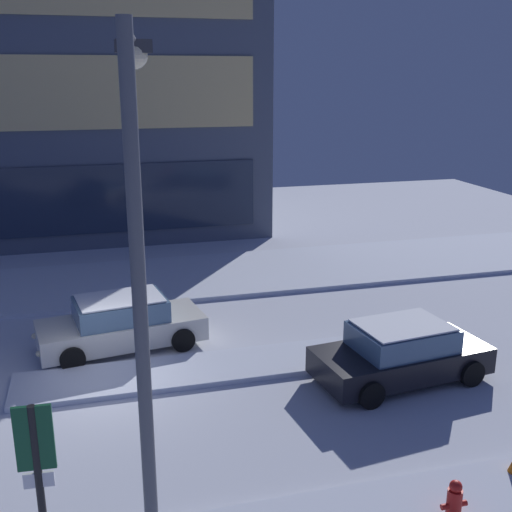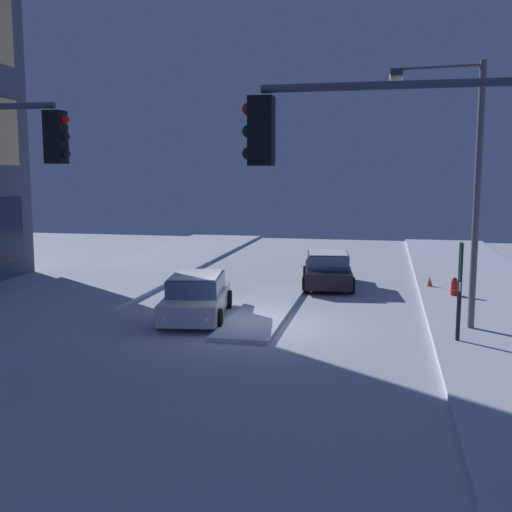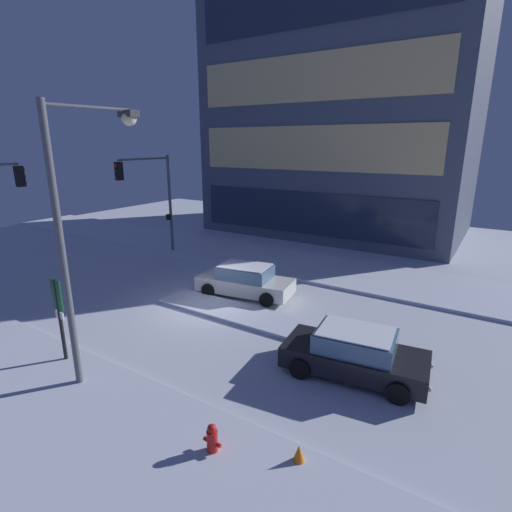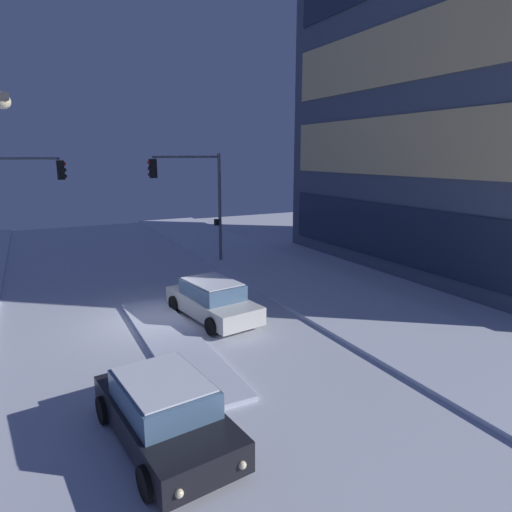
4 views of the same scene
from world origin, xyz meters
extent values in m
plane|color=silver|center=(0.00, 0.00, 0.00)|extent=(52.00, 52.00, 0.00)
cube|color=silver|center=(0.00, -7.91, 0.07)|extent=(52.00, 5.20, 0.14)
cube|color=silver|center=(0.00, 7.91, 0.07)|extent=(52.00, 5.20, 0.14)
cube|color=silver|center=(2.30, 0.17, 0.07)|extent=(9.00, 1.80, 0.14)
cube|color=#232D42|center=(-1.35, 13.00, 2.23)|extent=(17.23, 0.10, 2.97)
cube|color=#E5C67F|center=(-1.35, 13.00, 6.69)|extent=(17.23, 0.10, 2.97)
cube|color=#E5C67F|center=(-1.35, 13.00, 11.14)|extent=(17.23, 0.10, 2.97)
cube|color=black|center=(7.28, -1.52, 0.53)|extent=(4.56, 2.40, 0.66)
cube|color=slate|center=(7.28, -1.52, 1.14)|extent=(2.54, 1.98, 0.60)
cube|color=white|center=(7.28, -1.52, 1.47)|extent=(2.36, 1.84, 0.04)
sphere|color=#F9E5B2|center=(9.39, -0.61, 0.50)|extent=(0.16, 0.16, 0.16)
sphere|color=#F9E5B2|center=(9.54, -1.90, 0.50)|extent=(0.16, 0.16, 0.16)
cylinder|color=black|center=(8.60, -0.40, 0.33)|extent=(0.68, 0.30, 0.66)
cylinder|color=black|center=(8.82, -2.29, 0.33)|extent=(0.68, 0.30, 0.66)
cylinder|color=black|center=(5.73, -0.74, 0.33)|extent=(0.68, 0.30, 0.66)
cylinder|color=black|center=(5.96, -2.63, 0.33)|extent=(0.68, 0.30, 0.66)
cube|color=silver|center=(0.62, 2.25, 0.53)|extent=(4.75, 2.51, 0.66)
cube|color=slate|center=(0.62, 2.25, 1.14)|extent=(2.67, 2.01, 0.60)
cube|color=white|center=(0.62, 2.25, 1.47)|extent=(2.47, 1.87, 0.04)
sphere|color=#F9E5B2|center=(-1.54, 1.29, 0.50)|extent=(0.16, 0.16, 0.16)
sphere|color=#F9E5B2|center=(-1.73, 2.52, 0.50)|extent=(0.16, 0.16, 0.16)
cylinder|color=black|center=(-0.71, 1.12, 0.33)|extent=(0.69, 0.32, 0.66)
cylinder|color=black|center=(-1.00, 2.93, 0.33)|extent=(0.69, 0.32, 0.66)
cylinder|color=black|center=(2.24, 1.57, 0.33)|extent=(0.69, 0.32, 0.66)
cylinder|color=black|center=(1.96, 3.39, 0.33)|extent=(0.69, 0.32, 0.66)
cylinder|color=#565960|center=(-7.83, 6.11, 3.16)|extent=(0.18, 0.18, 6.33)
cylinder|color=#565960|center=(-7.83, 4.22, 6.13)|extent=(0.12, 3.79, 0.12)
cube|color=black|center=(-7.83, 2.32, 5.53)|extent=(0.32, 0.36, 1.00)
sphere|color=red|center=(-7.83, 2.13, 5.85)|extent=(0.20, 0.20, 0.20)
sphere|color=black|center=(-7.83, 2.13, 5.53)|extent=(0.20, 0.20, 0.20)
sphere|color=black|center=(-7.83, 2.13, 5.21)|extent=(0.20, 0.20, 0.20)
cube|color=black|center=(-7.83, 5.89, 2.40)|extent=(0.20, 0.24, 0.36)
cube|color=black|center=(-9.73, -2.08, 5.46)|extent=(0.32, 0.36, 1.00)
sphere|color=red|center=(-9.73, -1.89, 5.78)|extent=(0.20, 0.20, 0.20)
sphere|color=black|center=(-9.73, -1.89, 5.46)|extent=(0.20, 0.20, 0.20)
sphere|color=black|center=(-9.73, -1.89, 5.14)|extent=(0.20, 0.20, 0.20)
cylinder|color=#565960|center=(0.58, -6.54, 4.05)|extent=(0.20, 0.20, 8.10)
cylinder|color=#565960|center=(0.72, -5.32, 7.95)|extent=(0.38, 2.46, 0.10)
cube|color=#333338|center=(0.86, -4.09, 7.85)|extent=(0.56, 0.36, 0.20)
sphere|color=#F9E5B2|center=(0.86, -4.09, 7.72)|extent=(0.44, 0.44, 0.44)
cylinder|color=red|center=(5.66, -6.57, 0.33)|extent=(0.26, 0.26, 0.66)
sphere|color=red|center=(5.66, -6.57, 0.73)|extent=(0.22, 0.22, 0.22)
cylinder|color=red|center=(5.48, -6.57, 0.36)|extent=(0.12, 0.10, 0.10)
cylinder|color=red|center=(5.84, -6.57, 0.36)|extent=(0.12, 0.10, 0.10)
cylinder|color=black|center=(-0.99, -5.98, 1.46)|extent=(0.12, 0.12, 2.92)
cube|color=#144C2D|center=(-0.99, -5.98, 2.41)|extent=(0.55, 0.10, 1.03)
cube|color=white|center=(-0.99, -5.98, 1.71)|extent=(0.44, 0.08, 0.24)
cone|color=orange|center=(7.49, -5.77, 0.28)|extent=(0.36, 0.36, 0.55)
camera|label=1|loc=(0.05, -14.43, 7.43)|focal=43.90mm
camera|label=2|loc=(-18.60, -3.90, 4.86)|focal=42.74mm
camera|label=3|loc=(10.58, -12.41, 7.01)|focal=27.66mm
camera|label=4|loc=(15.96, -3.68, 6.21)|focal=31.00mm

